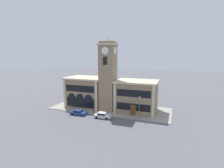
% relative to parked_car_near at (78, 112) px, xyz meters
% --- Properties ---
extents(ground_plane, '(300.00, 300.00, 0.00)m').
position_rel_parked_car_near_xyz_m(ground_plane, '(6.20, 1.56, -0.70)').
color(ground_plane, '#56565B').
extents(sidewalk_kerb, '(35.47, 12.92, 0.15)m').
position_rel_parked_car_near_xyz_m(sidewalk_kerb, '(6.20, 8.02, -0.63)').
color(sidewalk_kerb, gray).
rests_on(sidewalk_kerb, ground_plane).
extents(clock_tower, '(4.91, 4.91, 20.95)m').
position_rel_parked_car_near_xyz_m(clock_tower, '(6.20, 6.38, 9.22)').
color(clock_tower, '#897056').
rests_on(clock_tower, ground_plane).
extents(town_hall_left_wing, '(12.03, 8.89, 9.23)m').
position_rel_parked_car_near_xyz_m(town_hall_left_wing, '(-1.87, 8.34, 3.94)').
color(town_hall_left_wing, '#897056').
rests_on(town_hall_left_wing, ground_plane).
extents(town_hall_right_wing, '(11.76, 8.89, 8.95)m').
position_rel_parked_car_near_xyz_m(town_hall_right_wing, '(14.14, 8.35, 3.80)').
color(town_hall_right_wing, '#897056').
rests_on(town_hall_right_wing, ground_plane).
extents(parked_car_near, '(4.46, 2.10, 1.35)m').
position_rel_parked_car_near_xyz_m(parked_car_near, '(0.00, 0.00, 0.00)').
color(parked_car_near, navy).
rests_on(parked_car_near, ground_plane).
extents(parked_car_mid, '(4.46, 2.11, 1.48)m').
position_rel_parked_car_near_xyz_m(parked_car_mid, '(7.17, -0.00, 0.06)').
color(parked_car_mid, '#B2B7C1').
rests_on(parked_car_mid, ground_plane).
extents(street_lamp, '(0.36, 0.36, 5.87)m').
position_rel_parked_car_near_xyz_m(street_lamp, '(16.27, 1.91, 3.29)').
color(street_lamp, '#4C4C51').
rests_on(street_lamp, sidewalk_kerb).
extents(bollard, '(0.18, 0.18, 1.06)m').
position_rel_parked_car_near_xyz_m(bollard, '(3.66, 2.04, -0.04)').
color(bollard, black).
rests_on(bollard, sidewalk_kerb).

